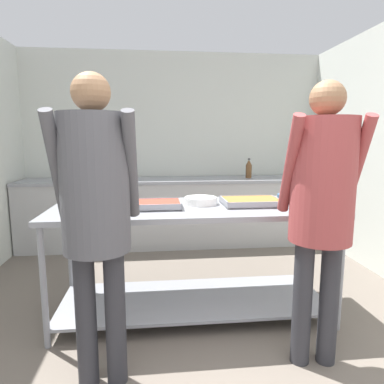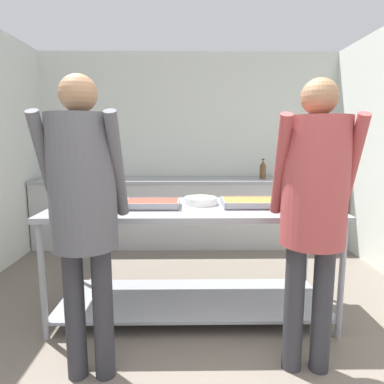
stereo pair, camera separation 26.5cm
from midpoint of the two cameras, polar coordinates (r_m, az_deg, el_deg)
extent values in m
cube|color=silver|center=(5.00, -4.40, 7.38)|extent=(4.29, 0.06, 2.65)
cube|color=#A8A8A8|center=(4.73, -4.13, -3.53)|extent=(4.13, 0.62, 0.87)
cube|color=gray|center=(4.66, -4.19, 1.97)|extent=(4.13, 0.65, 0.04)
cube|color=black|center=(4.66, -7.80, 2.01)|extent=(0.52, 0.38, 0.02)
cube|color=gray|center=(2.75, -2.53, -2.81)|extent=(2.25, 0.84, 0.04)
cube|color=gray|center=(3.01, -2.43, -17.47)|extent=(2.17, 0.76, 0.02)
cylinder|color=gray|center=(2.69, -26.19, -14.28)|extent=(0.04, 0.04, 0.88)
cylinder|color=gray|center=(2.82, 21.04, -12.86)|extent=(0.04, 0.04, 0.88)
cylinder|color=gray|center=(3.35, -21.84, -9.42)|extent=(0.04, 0.04, 0.88)
cylinder|color=gray|center=(3.46, 15.38, -8.53)|extent=(0.04, 0.04, 0.88)
cylinder|color=gray|center=(2.65, -19.10, -2.49)|extent=(0.27, 0.27, 0.07)
cylinder|color=beige|center=(2.64, -19.13, -1.83)|extent=(0.23, 0.23, 0.01)
cylinder|color=black|center=(2.60, -14.76, -1.86)|extent=(0.14, 0.02, 0.02)
cube|color=gray|center=(2.71, -9.17, -2.55)|extent=(0.42, 0.29, 0.01)
cube|color=#B23D2D|center=(2.70, -9.18, -2.02)|extent=(0.40, 0.27, 0.04)
cube|color=gray|center=(2.57, -9.34, -2.69)|extent=(0.42, 0.01, 0.05)
cube|color=gray|center=(2.84, -9.04, -1.57)|extent=(0.42, 0.01, 0.05)
cube|color=gray|center=(2.72, -13.51, -2.16)|extent=(0.01, 0.29, 0.05)
cube|color=gray|center=(2.70, -4.82, -2.03)|extent=(0.01, 0.29, 0.05)
cylinder|color=white|center=(2.83, -1.23, -1.94)|extent=(0.28, 0.28, 0.01)
cylinder|color=white|center=(2.83, -1.23, -1.70)|extent=(0.27, 0.27, 0.01)
cylinder|color=white|center=(2.82, -1.23, -1.46)|extent=(0.27, 0.27, 0.01)
cylinder|color=white|center=(2.82, -1.23, -1.22)|extent=(0.27, 0.27, 0.01)
cylinder|color=white|center=(2.82, -1.23, -0.98)|extent=(0.27, 0.27, 0.01)
cube|color=gray|center=(2.82, 7.16, -2.06)|extent=(0.46, 0.34, 0.01)
cube|color=#9E6B33|center=(2.81, 7.17, -1.55)|extent=(0.44, 0.31, 0.04)
cube|color=gray|center=(2.66, 7.97, -2.26)|extent=(0.46, 0.01, 0.05)
cube|color=gray|center=(2.97, 6.45, -1.06)|extent=(0.46, 0.01, 0.05)
cube|color=gray|center=(2.77, 2.62, -1.73)|extent=(0.01, 0.34, 0.05)
cube|color=gray|center=(2.87, 11.55, -1.52)|extent=(0.01, 0.34, 0.05)
cylinder|color=#3D668C|center=(3.02, 13.74, -1.02)|extent=(0.23, 0.23, 0.06)
sphere|color=#2D702D|center=(3.02, 14.62, -0.20)|extent=(0.07, 0.07, 0.07)
sphere|color=#2D702D|center=(3.05, 13.00, -0.05)|extent=(0.06, 0.06, 0.06)
sphere|color=#2D702D|center=(3.00, 13.80, -0.25)|extent=(0.07, 0.07, 0.07)
cylinder|color=#2D2D33|center=(2.37, 14.75, -17.47)|extent=(0.12, 0.12, 0.82)
cylinder|color=#2D2D33|center=(2.42, 18.85, -17.12)|extent=(0.12, 0.12, 0.82)
cylinder|color=#993D3D|center=(2.11, 12.67, 4.28)|extent=(0.11, 0.34, 0.61)
cylinder|color=#993D3D|center=(2.23, 22.78, 4.04)|extent=(0.11, 0.34, 0.61)
cylinder|color=#993D3D|center=(2.17, 17.76, 1.83)|extent=(0.38, 0.38, 0.76)
sphere|color=#8C6647|center=(2.17, 18.38, 14.63)|extent=(0.21, 0.21, 0.21)
cylinder|color=#2D2D33|center=(2.25, -20.70, -19.22)|extent=(0.12, 0.12, 0.83)
cylinder|color=#2D2D33|center=(2.22, -16.20, -19.46)|extent=(0.12, 0.12, 0.83)
cylinder|color=#4C4C51|center=(2.04, -25.17, 3.72)|extent=(0.07, 0.34, 0.62)
cylinder|color=#4C4C51|center=(1.95, -14.01, 4.09)|extent=(0.07, 0.34, 0.62)
cylinder|color=#4C4C51|center=(1.99, -19.59, 1.35)|extent=(0.38, 0.38, 0.76)
sphere|color=#8C6647|center=(1.99, -20.34, 15.38)|extent=(0.21, 0.21, 0.21)
cylinder|color=brown|center=(4.78, 7.87, 3.43)|extent=(0.08, 0.08, 0.18)
cone|color=brown|center=(4.77, 7.90, 4.94)|extent=(0.07, 0.07, 0.07)
cylinder|color=black|center=(4.77, 7.92, 5.46)|extent=(0.03, 0.03, 0.02)
camera|label=1|loc=(0.13, -92.68, -0.42)|focal=32.00mm
camera|label=2|loc=(0.13, 87.32, 0.42)|focal=32.00mm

